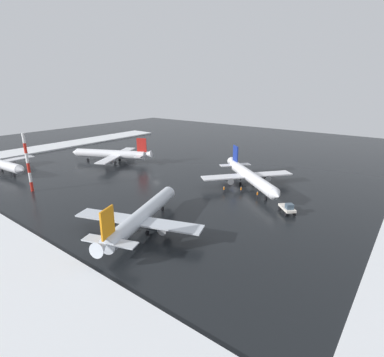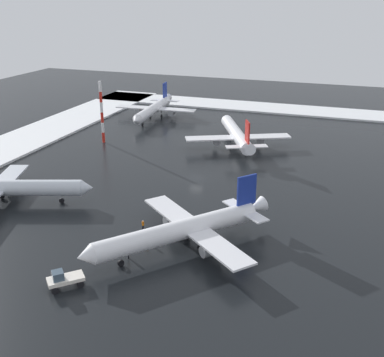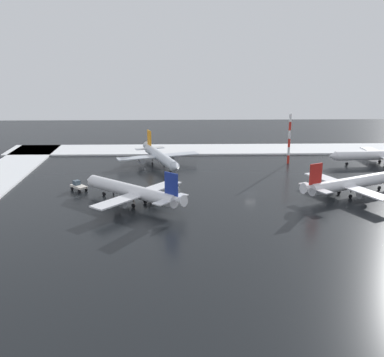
{
  "view_description": "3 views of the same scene",
  "coord_description": "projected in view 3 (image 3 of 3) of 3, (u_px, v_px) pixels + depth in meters",
  "views": [
    {
      "loc": [
        62.96,
        -63.55,
        27.01
      ],
      "look_at": [
        14.97,
        -1.22,
        2.17
      ],
      "focal_mm": 28.0,
      "sensor_mm": 36.0,
      "label": 1
    },
    {
      "loc": [
        87.02,
        30.09,
        35.59
      ],
      "look_at": [
        8.58,
        2.17,
        3.25
      ],
      "focal_mm": 45.0,
      "sensor_mm": 36.0,
      "label": 2
    },
    {
      "loc": [
        17.21,
        112.58,
        35.25
      ],
      "look_at": [
        14.55,
        4.53,
        5.1
      ],
      "focal_mm": 45.0,
      "sensor_mm": 36.0,
      "label": 3
    }
  ],
  "objects": [
    {
      "name": "ground_crew_mid_apron",
      "position": [
        113.0,
        192.0,
        115.92
      ],
      "size": [
        0.36,
        0.36,
        1.71
      ],
      "rotation": [
        0.0,
        0.0,
        1.95
      ],
      "color": "black",
      "rests_on": "ground_plane"
    },
    {
      "name": "airplane_far_rear",
      "position": [
        351.0,
        183.0,
        115.89
      ],
      "size": [
        28.88,
        24.57,
        9.18
      ],
      "rotation": [
        0.0,
        0.0,
        3.6
      ],
      "color": "white",
      "rests_on": "ground_plane"
    },
    {
      "name": "ground_crew_beside_wing",
      "position": [
        134.0,
        193.0,
        115.38
      ],
      "size": [
        0.36,
        0.36,
        1.71
      ],
      "rotation": [
        0.0,
        0.0,
        3.28
      ],
      "color": "black",
      "rests_on": "ground_plane"
    },
    {
      "name": "ground_plane",
      "position": [
        251.0,
        193.0,
        118.29
      ],
      "size": [
        240.0,
        240.0,
        0.0
      ],
      "primitive_type": "plane",
      "color": "black"
    },
    {
      "name": "airplane_foreground_jet",
      "position": [
        160.0,
        156.0,
        143.72
      ],
      "size": [
        24.82,
        29.4,
        9.02
      ],
      "rotation": [
        0.0,
        0.0,
        1.91
      ],
      "color": "silver",
      "rests_on": "ground_plane"
    },
    {
      "name": "antenna_mast",
      "position": [
        289.0,
        139.0,
        145.81
      ],
      "size": [
        0.7,
        0.7,
        15.44
      ],
      "color": "red",
      "rests_on": "ground_plane"
    },
    {
      "name": "airplane_distant_tail",
      "position": [
        378.0,
        155.0,
        145.75
      ],
      "size": [
        29.98,
        24.89,
        8.9
      ],
      "rotation": [
        0.0,
        0.0,
        0.08
      ],
      "color": "white",
      "rests_on": "ground_plane"
    },
    {
      "name": "airplane_parked_starboard",
      "position": [
        133.0,
        191.0,
        109.42
      ],
      "size": [
        25.86,
        23.61,
        9.28
      ],
      "rotation": [
        0.0,
        0.0,
        5.59
      ],
      "color": "white",
      "rests_on": "ground_plane"
    },
    {
      "name": "ground_crew_by_nose_gear",
      "position": [
        150.0,
        190.0,
        117.8
      ],
      "size": [
        0.36,
        0.36,
        1.71
      ],
      "rotation": [
        0.0,
        0.0,
        2.95
      ],
      "color": "black",
      "rests_on": "ground_plane"
    },
    {
      "name": "pushback_tug",
      "position": [
        78.0,
        186.0,
        119.96
      ],
      "size": [
        4.8,
        4.82,
        2.5
      ],
      "rotation": [
        0.0,
        0.0,
        5.49
      ],
      "color": "silver",
      "rests_on": "ground_plane"
    },
    {
      "name": "snow_bank_far",
      "position": [
        230.0,
        149.0,
        166.36
      ],
      "size": [
        152.0,
        16.0,
        0.54
      ],
      "primitive_type": "cube",
      "color": "white",
      "rests_on": "ground_plane"
    }
  ]
}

